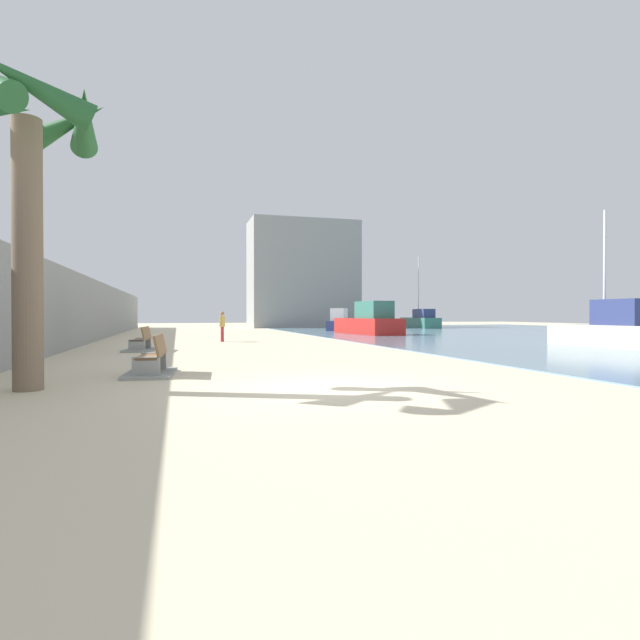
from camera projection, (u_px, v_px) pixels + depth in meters
ground_plane at (232, 341)px, 27.38m from camera, size 120.00×120.00×0.00m
seawall at (81, 310)px, 25.32m from camera, size 0.80×64.00×3.35m
water_bay at (592, 336)px, 33.90m from camera, size 36.00×68.00×0.04m
palm_tree at (30, 154)px, 9.72m from camera, size 3.17×3.19×6.40m
bench_near at (152, 365)px, 12.23m from camera, size 1.27×2.18×0.98m
bench_far at (141, 345)px, 20.28m from camera, size 1.33×2.21×0.98m
person_walking at (222, 324)px, 27.06m from camera, size 0.31×0.47×1.63m
boat_nearest at (340, 322)px, 44.88m from camera, size 3.53×4.40×1.96m
boat_far_left at (421, 321)px, 54.06m from camera, size 2.63×7.71×7.68m
boat_mid_bay at (613, 329)px, 22.33m from camera, size 2.37×5.19×6.13m
boat_distant at (369, 322)px, 36.42m from camera, size 3.13×6.81×2.36m
harbor_building at (303, 275)px, 57.21m from camera, size 12.00×6.00×11.94m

